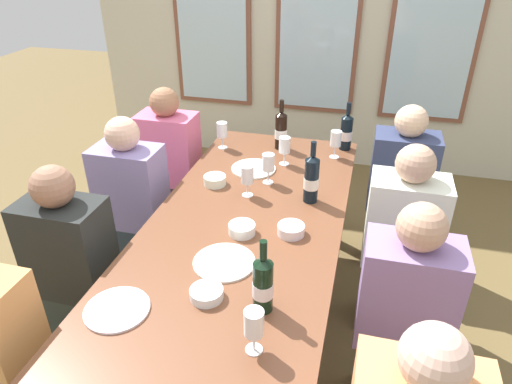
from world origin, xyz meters
name	(u,v)px	position (x,y,z in m)	size (l,w,h in m)	color
ground_plane	(245,336)	(0.00, 0.00, 0.00)	(12.00, 12.00, 0.00)	brown
back_wall_with_windows	(320,2)	(0.00, 2.38, 1.45)	(4.13, 0.10, 2.90)	beige
dining_table	(243,238)	(0.00, 0.00, 0.67)	(0.93, 2.25, 0.74)	brown
white_plate_0	(224,262)	(0.00, -0.30, 0.74)	(0.27, 0.27, 0.01)	white
white_plate_1	(254,169)	(-0.10, 0.59, 0.74)	(0.26, 0.26, 0.01)	white
white_plate_2	(117,309)	(-0.30, -0.66, 0.74)	(0.24, 0.24, 0.01)	white
wine_bottle_0	(346,132)	(0.39, 1.02, 0.86)	(0.08, 0.08, 0.31)	black
wine_bottle_1	(311,179)	(0.27, 0.31, 0.87)	(0.08, 0.08, 0.33)	black
wine_bottle_2	(263,284)	(0.22, -0.52, 0.86)	(0.08, 0.08, 0.31)	black
wine_bottle_3	(281,130)	(-0.01, 0.93, 0.86)	(0.08, 0.08, 0.32)	black
tasting_bowl_0	(215,180)	(-0.26, 0.36, 0.77)	(0.12, 0.12, 0.05)	white
tasting_bowl_1	(291,230)	(0.23, -0.01, 0.76)	(0.13, 0.13, 0.05)	white
tasting_bowl_2	(242,229)	(0.01, -0.06, 0.76)	(0.13, 0.13, 0.05)	white
tasting_bowl_3	(207,294)	(0.00, -0.51, 0.76)	(0.13, 0.13, 0.04)	white
wine_glass_0	(254,325)	(0.24, -0.72, 0.86)	(0.07, 0.07, 0.17)	white
wine_glass_1	(285,146)	(0.06, 0.70, 0.86)	(0.07, 0.07, 0.17)	white
wine_glass_2	(222,131)	(-0.38, 0.84, 0.86)	(0.07, 0.07, 0.17)	white
wine_glass_3	(247,175)	(-0.06, 0.28, 0.86)	(0.07, 0.07, 0.17)	white
wine_glass_4	(336,140)	(0.34, 0.88, 0.86)	(0.07, 0.07, 0.17)	white
wine_glass_5	(268,164)	(0.02, 0.45, 0.86)	(0.07, 0.07, 0.17)	white
seated_person_2	(74,275)	(-0.76, -0.31, 0.53)	(0.38, 0.24, 1.11)	#2D3935
seated_person_3	(401,323)	(0.76, -0.24, 0.53)	(0.38, 0.24, 1.11)	#353441
seated_person_4	(171,170)	(-0.76, 0.84, 0.53)	(0.38, 0.24, 1.11)	#372A34
seated_person_5	(398,195)	(0.76, 0.88, 0.53)	(0.38, 0.24, 1.11)	#2F252C
seated_person_6	(134,211)	(-0.76, 0.30, 0.53)	(0.38, 0.24, 1.11)	#2D3944
seated_person_7	(400,248)	(0.76, 0.31, 0.53)	(0.38, 0.24, 1.11)	#232F44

